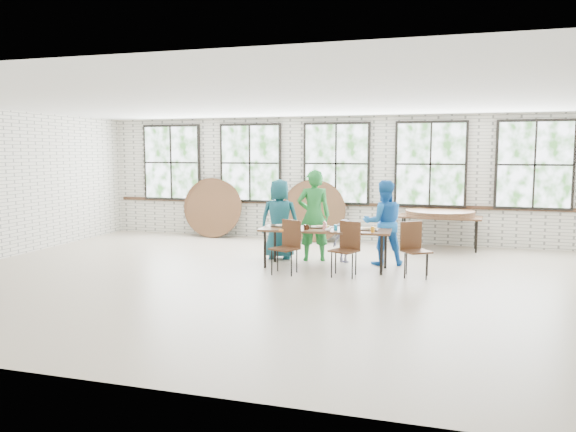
# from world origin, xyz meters

# --- Properties ---
(room) EXTENTS (12.00, 12.00, 12.00)m
(room) POSITION_xyz_m (0.00, 4.44, 1.83)
(room) COLOR #B2A08D
(room) RESTS_ON ground
(dining_table) EXTENTS (2.44, 0.93, 0.74)m
(dining_table) POSITION_xyz_m (0.48, 1.20, 0.69)
(dining_table) COLOR brown
(dining_table) RESTS_ON ground
(chair_near_left) EXTENTS (0.55, 0.54, 0.95)m
(chair_near_left) POSITION_xyz_m (-0.06, 0.59, 0.56)
(chair_near_left) COLOR #4D2D19
(chair_near_left) RESTS_ON ground
(chair_near_right) EXTENTS (0.54, 0.53, 0.95)m
(chair_near_right) POSITION_xyz_m (0.99, 0.70, 0.56)
(chair_near_right) COLOR #4D2D19
(chair_near_right) RESTS_ON ground
(chair_spare) EXTENTS (0.58, 0.57, 0.95)m
(chair_spare) POSITION_xyz_m (2.10, 0.99, 0.56)
(chair_spare) COLOR #4D2D19
(chair_spare) RESTS_ON ground
(adult_teal) EXTENTS (0.86, 0.63, 1.62)m
(adult_teal) POSITION_xyz_m (-0.61, 1.85, 0.81)
(adult_teal) COLOR #1A5964
(adult_teal) RESTS_ON ground
(adult_green) EXTENTS (0.77, 0.63, 1.81)m
(adult_green) POSITION_xyz_m (0.10, 1.85, 0.90)
(adult_green) COLOR #207B32
(adult_green) RESTS_ON ground
(toddler) EXTENTS (0.62, 0.49, 0.85)m
(toddler) POSITION_xyz_m (0.72, 1.85, 0.42)
(toddler) COLOR #1A1645
(toddler) RESTS_ON ground
(adult_blue) EXTENTS (0.95, 0.84, 1.62)m
(adult_blue) POSITION_xyz_m (1.47, 1.85, 0.81)
(adult_blue) COLOR blue
(adult_blue) RESTS_ON ground
(storage_table) EXTENTS (1.85, 0.88, 0.74)m
(storage_table) POSITION_xyz_m (2.45, 3.94, 0.69)
(storage_table) COLOR brown
(storage_table) RESTS_ON ground
(tabletop_clutter) EXTENTS (2.02, 0.60, 0.11)m
(tabletop_clutter) POSITION_xyz_m (0.54, 1.15, 0.77)
(tabletop_clutter) COLOR black
(tabletop_clutter) RESTS_ON dining_table
(round_tops_stacked) EXTENTS (1.50, 1.50, 0.13)m
(round_tops_stacked) POSITION_xyz_m (2.45, 3.94, 0.80)
(round_tops_stacked) COLOR brown
(round_tops_stacked) RESTS_ON storage_table
(round_tops_leaning) EXTENTS (4.27, 0.46, 1.49)m
(round_tops_leaning) POSITION_xyz_m (-1.84, 4.22, 0.73)
(round_tops_leaning) COLOR brown
(round_tops_leaning) RESTS_ON ground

